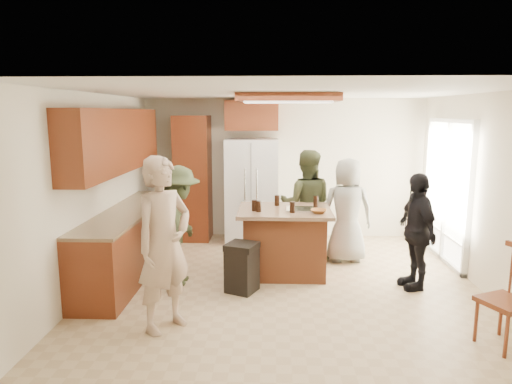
{
  "coord_description": "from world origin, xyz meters",
  "views": [
    {
      "loc": [
        -0.17,
        -5.74,
        2.25
      ],
      "look_at": [
        -0.42,
        0.56,
        1.15
      ],
      "focal_mm": 32.0,
      "sensor_mm": 36.0,
      "label": 1
    }
  ],
  "objects_px": {
    "person_behind_right": "(347,210)",
    "person_counter": "(179,225)",
    "person_side_right": "(416,231)",
    "person_front_left": "(164,244)",
    "kitchen_island": "(284,241)",
    "trash_bin": "(242,267)",
    "spindle_chair": "(507,302)",
    "person_behind_left": "(306,205)",
    "refrigerator": "(252,191)"
  },
  "relations": [
    {
      "from": "person_behind_right",
      "to": "person_counter",
      "type": "bearing_deg",
      "value": 21.03
    },
    {
      "from": "person_side_right",
      "to": "person_front_left",
      "type": "bearing_deg",
      "value": -75.23
    },
    {
      "from": "kitchen_island",
      "to": "trash_bin",
      "type": "height_order",
      "value": "kitchen_island"
    },
    {
      "from": "person_behind_right",
      "to": "spindle_chair",
      "type": "relative_size",
      "value": 1.6
    },
    {
      "from": "person_front_left",
      "to": "person_behind_left",
      "type": "xyz_separation_m",
      "value": [
        1.63,
        2.44,
        -0.07
      ]
    },
    {
      "from": "person_front_left",
      "to": "kitchen_island",
      "type": "distance_m",
      "value": 2.18
    },
    {
      "from": "person_counter",
      "to": "spindle_chair",
      "type": "xyz_separation_m",
      "value": [
        3.5,
        -1.55,
        -0.33
      ]
    },
    {
      "from": "kitchen_island",
      "to": "spindle_chair",
      "type": "distance_m",
      "value": 2.88
    },
    {
      "from": "person_behind_right",
      "to": "person_side_right",
      "type": "xyz_separation_m",
      "value": [
        0.72,
        -1.04,
        -0.04
      ]
    },
    {
      "from": "trash_bin",
      "to": "spindle_chair",
      "type": "relative_size",
      "value": 0.63
    },
    {
      "from": "person_behind_right",
      "to": "refrigerator",
      "type": "height_order",
      "value": "refrigerator"
    },
    {
      "from": "person_counter",
      "to": "kitchen_island",
      "type": "distance_m",
      "value": 1.49
    },
    {
      "from": "person_side_right",
      "to": "spindle_chair",
      "type": "bearing_deg",
      "value": 7.65
    },
    {
      "from": "person_front_left",
      "to": "spindle_chair",
      "type": "xyz_separation_m",
      "value": [
        3.38,
        -0.24,
        -0.46
      ]
    },
    {
      "from": "person_side_right",
      "to": "person_counter",
      "type": "bearing_deg",
      "value": -99.19
    },
    {
      "from": "person_front_left",
      "to": "person_side_right",
      "type": "height_order",
      "value": "person_front_left"
    },
    {
      "from": "person_behind_right",
      "to": "trash_bin",
      "type": "distance_m",
      "value": 2.02
    },
    {
      "from": "person_counter",
      "to": "person_front_left",
      "type": "bearing_deg",
      "value": -172.12
    },
    {
      "from": "person_front_left",
      "to": "person_counter",
      "type": "relative_size",
      "value": 1.16
    },
    {
      "from": "spindle_chair",
      "to": "trash_bin",
      "type": "bearing_deg",
      "value": 154.31
    },
    {
      "from": "person_behind_right",
      "to": "spindle_chair",
      "type": "xyz_separation_m",
      "value": [
        1.15,
        -2.54,
        -0.34
      ]
    },
    {
      "from": "refrigerator",
      "to": "kitchen_island",
      "type": "distance_m",
      "value": 1.8
    },
    {
      "from": "refrigerator",
      "to": "spindle_chair",
      "type": "bearing_deg",
      "value": -53.95
    },
    {
      "from": "person_behind_left",
      "to": "person_behind_right",
      "type": "relative_size",
      "value": 1.06
    },
    {
      "from": "person_counter",
      "to": "spindle_chair",
      "type": "relative_size",
      "value": 1.58
    },
    {
      "from": "person_behind_left",
      "to": "person_side_right",
      "type": "bearing_deg",
      "value": 144.12
    },
    {
      "from": "person_behind_right",
      "to": "person_front_left",
      "type": "bearing_deg",
      "value": 44.02
    },
    {
      "from": "kitchen_island",
      "to": "person_behind_right",
      "type": "bearing_deg",
      "value": 31.21
    },
    {
      "from": "person_behind_left",
      "to": "person_counter",
      "type": "relative_size",
      "value": 1.08
    },
    {
      "from": "person_front_left",
      "to": "refrigerator",
      "type": "relative_size",
      "value": 1.02
    },
    {
      "from": "person_counter",
      "to": "refrigerator",
      "type": "distance_m",
      "value": 2.25
    },
    {
      "from": "spindle_chair",
      "to": "kitchen_island",
      "type": "bearing_deg",
      "value": 137.04
    },
    {
      "from": "trash_bin",
      "to": "person_behind_left",
      "type": "bearing_deg",
      "value": 57.45
    },
    {
      "from": "trash_bin",
      "to": "person_front_left",
      "type": "bearing_deg",
      "value": -125.15
    },
    {
      "from": "person_behind_left",
      "to": "trash_bin",
      "type": "height_order",
      "value": "person_behind_left"
    },
    {
      "from": "refrigerator",
      "to": "trash_bin",
      "type": "distance_m",
      "value": 2.42
    },
    {
      "from": "person_behind_left",
      "to": "person_side_right",
      "type": "distance_m",
      "value": 1.78
    },
    {
      "from": "person_front_left",
      "to": "spindle_chair",
      "type": "height_order",
      "value": "person_front_left"
    },
    {
      "from": "person_side_right",
      "to": "refrigerator",
      "type": "height_order",
      "value": "refrigerator"
    },
    {
      "from": "refrigerator",
      "to": "kitchen_island",
      "type": "xyz_separation_m",
      "value": [
        0.53,
        -1.66,
        -0.43
      ]
    },
    {
      "from": "refrigerator",
      "to": "kitchen_island",
      "type": "height_order",
      "value": "refrigerator"
    },
    {
      "from": "person_behind_left",
      "to": "spindle_chair",
      "type": "height_order",
      "value": "person_behind_left"
    },
    {
      "from": "person_side_right",
      "to": "refrigerator",
      "type": "bearing_deg",
      "value": -142.14
    },
    {
      "from": "person_behind_left",
      "to": "trash_bin",
      "type": "xyz_separation_m",
      "value": [
        -0.9,
        -1.41,
        -0.53
      ]
    },
    {
      "from": "person_counter",
      "to": "refrigerator",
      "type": "relative_size",
      "value": 0.87
    },
    {
      "from": "person_counter",
      "to": "spindle_chair",
      "type": "height_order",
      "value": "person_counter"
    },
    {
      "from": "spindle_chair",
      "to": "person_behind_left",
      "type": "bearing_deg",
      "value": 123.15
    },
    {
      "from": "person_behind_right",
      "to": "person_side_right",
      "type": "relative_size",
      "value": 1.06
    },
    {
      "from": "person_front_left",
      "to": "refrigerator",
      "type": "height_order",
      "value": "person_front_left"
    },
    {
      "from": "person_behind_left",
      "to": "person_behind_right",
      "type": "height_order",
      "value": "person_behind_left"
    }
  ]
}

